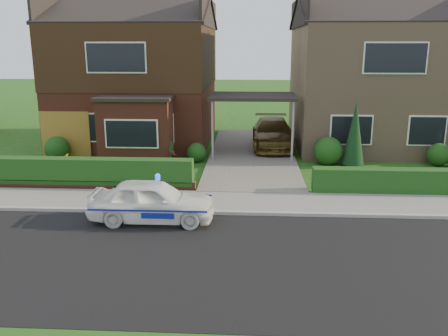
{
  "coord_description": "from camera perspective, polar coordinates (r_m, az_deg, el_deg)",
  "views": [
    {
      "loc": [
        -0.09,
        -10.26,
        4.92
      ],
      "look_at": [
        -0.86,
        3.5,
        1.33
      ],
      "focal_mm": 38.0,
      "sensor_mm": 36.0,
      "label": 1
    }
  ],
  "objects": [
    {
      "name": "carport_link",
      "position": [
        21.34,
        3.48,
        8.47
      ],
      "size": [
        3.8,
        3.0,
        2.77
      ],
      "color": "black",
      "rests_on": "ground"
    },
    {
      "name": "driveway_car",
      "position": [
        22.98,
        5.9,
        4.2
      ],
      "size": [
        1.97,
        4.74,
        1.37
      ],
      "primitive_type": "imported",
      "rotation": [
        0.0,
        0.0,
        0.01
      ],
      "color": "brown",
      "rests_on": "driveway"
    },
    {
      "name": "hedge_right",
      "position": [
        17.4,
        22.89,
        -3.02
      ],
      "size": [
        7.5,
        0.55,
        0.8
      ],
      "primitive_type": "cube",
      "color": "#183E13",
      "rests_on": "ground"
    },
    {
      "name": "shrub_left_far",
      "position": [
        21.92,
        -19.44,
        2.22
      ],
      "size": [
        1.08,
        1.08,
        1.08
      ],
      "primitive_type": "sphere",
      "color": "#183E13",
      "rests_on": "ground"
    },
    {
      "name": "hedge_left",
      "position": [
        17.42,
        -16.07,
        -2.4
      ],
      "size": [
        7.5,
        0.55,
        0.9
      ],
      "primitive_type": "cube",
      "color": "#183E13",
      "rests_on": "ground"
    },
    {
      "name": "shrub_left_mid",
      "position": [
        20.4,
        -7.92,
        2.4
      ],
      "size": [
        1.32,
        1.32,
        1.32
      ],
      "primitive_type": "sphere",
      "color": "#183E13",
      "rests_on": "ground"
    },
    {
      "name": "police_car",
      "position": [
        13.66,
        -8.63,
        -3.98
      ],
      "size": [
        3.28,
        3.57,
        1.38
      ],
      "rotation": [
        0.0,
        0.0,
        1.57
      ],
      "color": "white",
      "rests_on": "ground"
    },
    {
      "name": "potted_plant_a",
      "position": [
        20.5,
        -12.88,
        1.36
      ],
      "size": [
        0.43,
        0.35,
        0.72
      ],
      "primitive_type": "imported",
      "rotation": [
        0.0,
        0.0,
        0.27
      ],
      "color": "gray",
      "rests_on": "ground"
    },
    {
      "name": "house_left",
      "position": [
        24.85,
        -10.25,
        11.81
      ],
      "size": [
        7.5,
        9.53,
        7.25
      ],
      "color": "brown",
      "rests_on": "ground"
    },
    {
      "name": "kerb",
      "position": [
        14.17,
        3.4,
        -5.49
      ],
      "size": [
        60.0,
        0.16,
        0.12
      ],
      "primitive_type": "cube",
      "color": "#9E9993",
      "rests_on": "ground"
    },
    {
      "name": "sidewalk",
      "position": [
        15.16,
        3.4,
        -4.16
      ],
      "size": [
        60.0,
        2.0,
        0.1
      ],
      "primitive_type": "cube",
      "color": "slate",
      "rests_on": "ground"
    },
    {
      "name": "driveway",
      "position": [
        21.81,
        3.37,
        1.69
      ],
      "size": [
        3.8,
        12.0,
        0.12
      ],
      "primitive_type": "cube",
      "color": "#666059",
      "rests_on": "ground"
    },
    {
      "name": "potted_plant_b",
      "position": [
        19.74,
        -18.66,
        0.53
      ],
      "size": [
        0.54,
        0.53,
        0.77
      ],
      "primitive_type": "imported",
      "rotation": [
        0.0,
        0.0,
        0.9
      ],
      "color": "gray",
      "rests_on": "ground"
    },
    {
      "name": "conifer_a",
      "position": [
        20.26,
        15.42,
        3.77
      ],
      "size": [
        0.9,
        0.9,
        2.6
      ],
      "primitive_type": "cone",
      "color": "black",
      "rests_on": "ground"
    },
    {
      "name": "garage_door",
      "position": [
        22.14,
        -18.5,
        3.77
      ],
      "size": [
        2.2,
        0.1,
        2.1
      ],
      "primitive_type": "cube",
      "color": "brown",
      "rests_on": "ground"
    },
    {
      "name": "shrub_right_mid",
      "position": [
        21.74,
        24.43,
        1.48
      ],
      "size": [
        0.96,
        0.96,
        0.96
      ],
      "primitive_type": "sphere",
      "color": "#183E13",
      "rests_on": "ground"
    },
    {
      "name": "shrub_left_near",
      "position": [
        20.49,
        -3.34,
        1.88
      ],
      "size": [
        0.84,
        0.84,
        0.84
      ],
      "primitive_type": "sphere",
      "color": "#183E13",
      "rests_on": "ground"
    },
    {
      "name": "potted_plant_c",
      "position": [
        19.5,
        -6.17,
        1.04
      ],
      "size": [
        0.51,
        0.51,
        0.76
      ],
      "primitive_type": "imported",
      "rotation": [
        0.0,
        0.0,
        1.81
      ],
      "color": "gray",
      "rests_on": "ground"
    },
    {
      "name": "house_right",
      "position": [
        24.99,
        17.17,
        11.07
      ],
      "size": [
        7.5,
        8.06,
        7.25
      ],
      "color": "#9D7C60",
      "rests_on": "ground"
    },
    {
      "name": "ground",
      "position": [
        11.38,
        3.42,
        -11.04
      ],
      "size": [
        120.0,
        120.0,
        0.0
      ],
      "primitive_type": "plane",
      "color": "#184A13",
      "rests_on": "ground"
    },
    {
      "name": "shrub_right_near",
      "position": [
        20.4,
        12.43,
        2.02
      ],
      "size": [
        1.2,
        1.2,
        1.2
      ],
      "primitive_type": "sphere",
      "color": "#183E13",
      "rests_on": "ground"
    },
    {
      "name": "road",
      "position": [
        11.38,
        3.42,
        -11.04
      ],
      "size": [
        60.0,
        6.0,
        0.02
      ],
      "primitive_type": "cube",
      "color": "black",
      "rests_on": "ground"
    },
    {
      "name": "dwarf_wall",
      "position": [
        17.24,
        -16.27,
        -1.97
      ],
      "size": [
        7.7,
        0.25,
        0.36
      ],
      "primitive_type": "cube",
      "color": "brown",
      "rests_on": "ground"
    }
  ]
}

